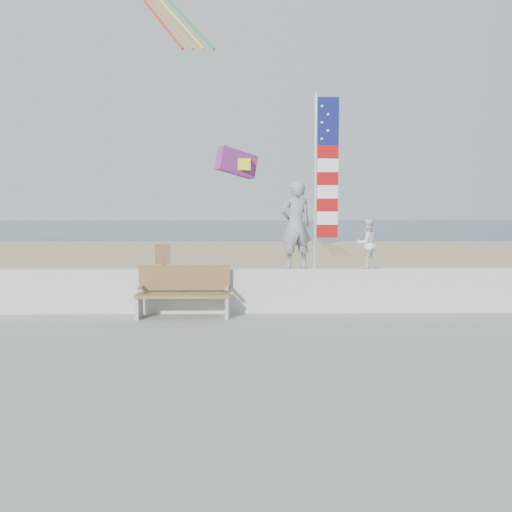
% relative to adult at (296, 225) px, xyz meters
% --- Properties ---
extents(ground, '(220.00, 220.00, 0.00)m').
position_rel_adult_xyz_m(ground, '(-1.01, -2.00, -1.96)').
color(ground, '#2F495E').
rests_on(ground, ground).
extents(sand, '(90.00, 40.00, 0.08)m').
position_rel_adult_xyz_m(sand, '(-1.01, 7.00, -1.92)').
color(sand, tan).
rests_on(sand, ground).
extents(boardwalk, '(50.00, 12.40, 0.10)m').
position_rel_adult_xyz_m(boardwalk, '(-1.01, -6.00, -1.83)').
color(boardwalk, gray).
rests_on(boardwalk, sand).
extents(seawall, '(30.00, 0.35, 0.90)m').
position_rel_adult_xyz_m(seawall, '(-1.01, 0.00, -1.33)').
color(seawall, beige).
rests_on(seawall, boardwalk).
extents(adult, '(0.74, 0.59, 1.77)m').
position_rel_adult_xyz_m(adult, '(0.00, 0.00, 0.00)').
color(adult, gray).
rests_on(adult, seawall).
extents(child, '(0.59, 0.52, 1.00)m').
position_rel_adult_xyz_m(child, '(1.46, 0.00, -0.38)').
color(child, white).
rests_on(child, seawall).
extents(bench, '(1.80, 0.57, 1.00)m').
position_rel_adult_xyz_m(bench, '(-2.23, -0.45, -1.28)').
color(bench, olive).
rests_on(bench, boardwalk).
extents(flag, '(0.50, 0.08, 3.50)m').
position_rel_adult_xyz_m(flag, '(0.52, -0.00, 1.03)').
color(flag, white).
rests_on(flag, seawall).
extents(parafoil_kite, '(1.10, 0.86, 0.77)m').
position_rel_adult_xyz_m(parafoil_kite, '(-1.21, 2.59, 1.46)').
color(parafoil_kite, red).
rests_on(parafoil_kite, ground).
extents(sign, '(0.32, 0.07, 1.46)m').
position_rel_adult_xyz_m(sign, '(-2.79, 0.60, -1.02)').
color(sign, brown).
rests_on(sign, sand).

